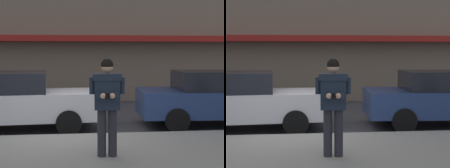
# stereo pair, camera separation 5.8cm
# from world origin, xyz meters

# --- Properties ---
(ground_plane) EXTENTS (80.00, 80.00, 0.00)m
(ground_plane) POSITION_xyz_m (0.00, 0.00, 0.00)
(ground_plane) COLOR #3D3D42
(curb_paint_line) EXTENTS (28.00, 0.12, 0.01)m
(curb_paint_line) POSITION_xyz_m (1.00, 0.05, 0.00)
(curb_paint_line) COLOR silver
(curb_paint_line) RESTS_ON ground
(parked_sedan_mid) EXTENTS (4.62, 2.18, 1.54)m
(parked_sedan_mid) POSITION_xyz_m (-1.37, 0.98, 0.79)
(parked_sedan_mid) COLOR silver
(parked_sedan_mid) RESTS_ON ground
(parked_sedan_far) EXTENTS (4.58, 2.09, 1.54)m
(parked_sedan_far) POSITION_xyz_m (4.27, 1.03, 0.79)
(parked_sedan_far) COLOR navy
(parked_sedan_far) RESTS_ON ground
(man_texting_on_phone) EXTENTS (0.65, 0.60, 1.81)m
(man_texting_on_phone) POSITION_xyz_m (0.84, -2.21, 1.25)
(man_texting_on_phone) COLOR #23232B
(man_texting_on_phone) RESTS_ON sidewalk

